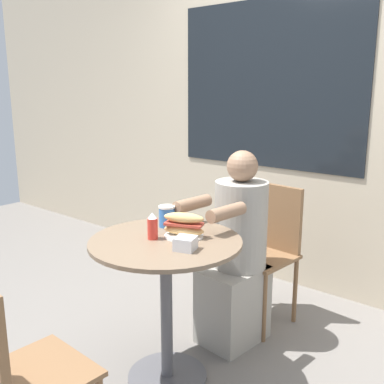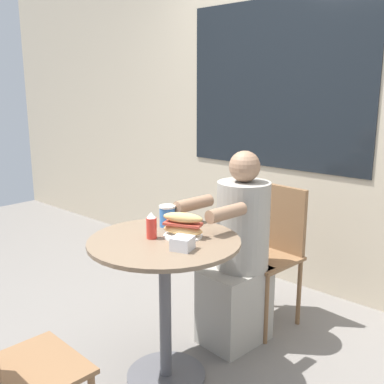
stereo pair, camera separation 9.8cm
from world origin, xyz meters
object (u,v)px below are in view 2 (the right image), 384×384
(diner_chair, at_px, (273,242))
(drink_cup, at_px, (167,216))
(empty_chair_across, at_px, (1,362))
(sandwich_on_plate, at_px, (183,226))
(cafe_table, at_px, (165,278))
(condiment_bottle, at_px, (151,226))
(seated_diner, at_px, (238,261))

(diner_chair, height_order, drink_cup, diner_chair)
(diner_chair, bearing_deg, empty_chair_across, 94.25)
(empty_chair_across, height_order, sandwich_on_plate, sandwich_on_plate)
(cafe_table, relative_size, diner_chair, 0.86)
(diner_chair, xyz_separation_m, condiment_bottle, (-0.12, -0.91, 0.29))
(diner_chair, bearing_deg, sandwich_on_plate, 93.24)
(cafe_table, bearing_deg, empty_chair_across, -87.38)
(sandwich_on_plate, bearing_deg, drink_cup, 158.81)
(empty_chair_across, distance_m, sandwich_on_plate, 0.98)
(sandwich_on_plate, height_order, condiment_bottle, condiment_bottle)
(condiment_bottle, bearing_deg, sandwich_on_plate, 51.96)
(seated_diner, xyz_separation_m, condiment_bottle, (-0.11, -0.57, 0.32))
(seated_diner, bearing_deg, sandwich_on_plate, 93.25)
(diner_chair, relative_size, empty_chair_across, 1.00)
(empty_chair_across, xyz_separation_m, sandwich_on_plate, (-0.00, 0.94, 0.29))
(empty_chair_across, height_order, drink_cup, empty_chair_across)
(cafe_table, distance_m, drink_cup, 0.33)
(sandwich_on_plate, relative_size, condiment_bottle, 1.62)
(condiment_bottle, bearing_deg, cafe_table, 27.82)
(diner_chair, distance_m, seated_diner, 0.35)
(sandwich_on_plate, height_order, drink_cup, sandwich_on_plate)
(drink_cup, distance_m, condiment_bottle, 0.21)
(drink_cup, relative_size, condiment_bottle, 0.85)
(seated_diner, xyz_separation_m, drink_cup, (-0.19, -0.38, 0.31))
(cafe_table, height_order, drink_cup, drink_cup)
(seated_diner, xyz_separation_m, empty_chair_across, (-0.01, -1.38, 0.03))
(diner_chair, relative_size, seated_diner, 0.77)
(drink_cup, bearing_deg, seated_diner, 63.30)
(empty_chair_across, height_order, condiment_bottle, condiment_bottle)
(seated_diner, height_order, sandwich_on_plate, seated_diner)
(cafe_table, xyz_separation_m, empty_chair_across, (0.04, -0.85, -0.03))
(drink_cup, height_order, condiment_bottle, condiment_bottle)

